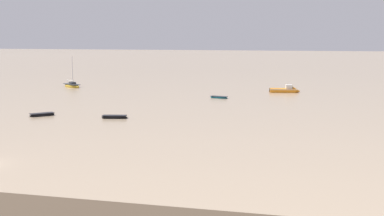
{
  "coord_description": "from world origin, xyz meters",
  "views": [
    {
      "loc": [
        30.66,
        -40.76,
        11.89
      ],
      "look_at": [
        10.26,
        39.62,
        0.37
      ],
      "focal_mm": 48.37,
      "sensor_mm": 36.0,
      "label": 1
    }
  ],
  "objects_px": {
    "rowboat_moored_2": "(42,115)",
    "rowboat_moored_4": "(219,97)",
    "motorboat_moored_2": "(287,91)",
    "sailboat_moored_0": "(72,86)",
    "rowboat_moored_1": "(114,117)"
  },
  "relations": [
    {
      "from": "rowboat_moored_4",
      "to": "sailboat_moored_0",
      "type": "bearing_deg",
      "value": -6.69
    },
    {
      "from": "sailboat_moored_0",
      "to": "rowboat_moored_4",
      "type": "height_order",
      "value": "sailboat_moored_0"
    },
    {
      "from": "rowboat_moored_2",
      "to": "motorboat_moored_2",
      "type": "bearing_deg",
      "value": -174.59
    },
    {
      "from": "motorboat_moored_2",
      "to": "sailboat_moored_0",
      "type": "distance_m",
      "value": 50.22
    },
    {
      "from": "motorboat_moored_2",
      "to": "rowboat_moored_2",
      "type": "relative_size",
      "value": 1.85
    },
    {
      "from": "rowboat_moored_2",
      "to": "rowboat_moored_4",
      "type": "distance_m",
      "value": 35.84
    },
    {
      "from": "motorboat_moored_2",
      "to": "rowboat_moored_1",
      "type": "relative_size",
      "value": 1.68
    },
    {
      "from": "sailboat_moored_0",
      "to": "rowboat_moored_2",
      "type": "xyz_separation_m",
      "value": [
        16.61,
        -41.9,
        -0.16
      ]
    },
    {
      "from": "motorboat_moored_2",
      "to": "sailboat_moored_0",
      "type": "bearing_deg",
      "value": 170.41
    },
    {
      "from": "rowboat_moored_1",
      "to": "rowboat_moored_4",
      "type": "xyz_separation_m",
      "value": [
        9.99,
        28.09,
        -0.01
      ]
    },
    {
      "from": "rowboat_moored_4",
      "to": "motorboat_moored_2",
      "type": "bearing_deg",
      "value": -118.68
    },
    {
      "from": "sailboat_moored_0",
      "to": "rowboat_moored_2",
      "type": "relative_size",
      "value": 2.05
    },
    {
      "from": "rowboat_moored_1",
      "to": "rowboat_moored_4",
      "type": "bearing_deg",
      "value": 58.74
    },
    {
      "from": "rowboat_moored_1",
      "to": "rowboat_moored_4",
      "type": "distance_m",
      "value": 29.81
    },
    {
      "from": "rowboat_moored_2",
      "to": "rowboat_moored_4",
      "type": "relative_size",
      "value": 0.97
    }
  ]
}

